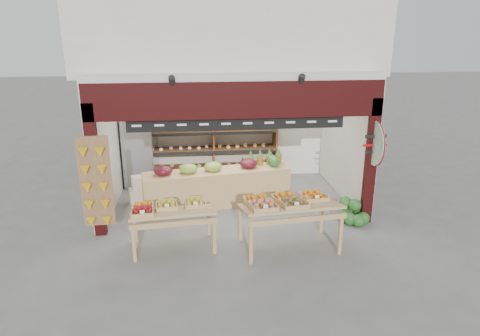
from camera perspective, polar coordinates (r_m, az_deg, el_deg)
name	(u,v)px	position (r m, az deg, el deg)	size (l,w,h in m)	color
ground	(233,207)	(9.92, -0.97, -5.27)	(60.00, 60.00, 0.00)	slate
shop_structure	(226,29)	(10.71, -1.94, 18.03)	(6.36, 5.12, 5.40)	beige
banana_board	(96,184)	(8.59, -18.69, -2.04)	(0.60, 0.15, 1.80)	#966B44
gift_sign	(375,143)	(8.96, 17.51, 3.15)	(0.04, 0.93, 0.92)	#A3CDB1
back_shelving	(213,137)	(11.33, -3.60, 4.19)	(3.37, 0.55, 2.05)	brown
refrigerator	(140,148)	(11.35, -13.16, 2.66)	(0.78, 0.78, 2.01)	#B1B4B9
cardboard_stack	(150,192)	(10.37, -11.94, -3.12)	(1.04, 0.82, 0.67)	beige
mid_counter	(217,186)	(9.92, -3.09, -2.42)	(3.43, 1.18, 1.06)	tan
display_table_left	(167,210)	(8.02, -9.76, -5.57)	(1.61, 1.00, 0.99)	tan
display_table_right	(285,204)	(7.90, 6.08, -4.77)	(1.87, 1.15, 1.12)	tan
watermelon_pile	(352,213)	(9.43, 14.73, -5.87)	(0.66, 0.68, 0.51)	#1B4C19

